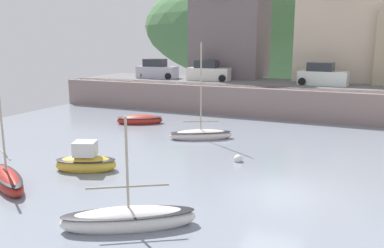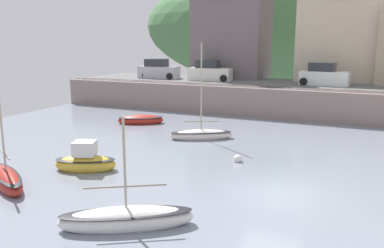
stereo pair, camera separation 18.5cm
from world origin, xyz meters
TOP-DOWN VIEW (x-y plane):
  - quay_seawall at (0.00, 17.50)m, footprint 48.00×9.40m
  - hillside_backdrop at (3.95, 55.20)m, footprint 80.00×44.00m
  - waterfront_building_left at (-10.31, 25.20)m, footprint 7.44×6.23m
  - waterfront_building_centre at (0.47, 25.20)m, footprint 8.09×4.63m
  - sailboat_blue_trim at (-6.31, 7.49)m, footprint 4.04×2.95m
  - motorboat_with_cabin at (-12.43, 10.14)m, footprint 3.70×2.83m
  - sailboat_white_hull at (-3.76, -5.00)m, footprint 4.50×3.41m
  - dinghy_open_wooden at (-8.99, -0.63)m, footprint 3.23×2.32m
  - sailboat_nearest_shore at (-10.71, -3.78)m, footprint 3.95×2.86m
  - parked_car_near_slipway at (-16.67, 20.70)m, footprint 4.17×1.87m
  - parked_car_by_wall at (-11.01, 20.70)m, footprint 4.22×2.03m
  - parked_car_end_of_row at (-0.39, 20.70)m, footprint 4.24×2.08m
  - mooring_buoy at (-2.64, 3.69)m, footprint 0.45×0.45m

SIDE VIEW (x-z plane):
  - mooring_buoy at x=-2.64m, z-range -0.09..0.36m
  - motorboat_with_cabin at x=-12.43m, z-range -0.16..0.69m
  - sailboat_blue_trim at x=-6.31m, z-range -2.85..3.41m
  - sailboat_white_hull at x=-3.76m, z-range -1.72..2.31m
  - sailboat_nearest_shore at x=-10.71m, z-range -1.78..2.37m
  - dinghy_open_wooden at x=-8.99m, z-range -0.42..1.22m
  - quay_seawall at x=0.00m, z-range 0.16..2.56m
  - parked_car_near_slipway at x=-16.67m, z-range 2.23..4.18m
  - parked_car_by_wall at x=-11.01m, z-range 2.23..4.18m
  - parked_car_end_of_row at x=-0.39m, z-range 2.23..4.18m
  - waterfront_building_centre at x=0.47m, z-range 2.50..13.24m
  - waterfront_building_left at x=-10.31m, z-range 2.48..13.53m
  - hillside_backdrop at x=3.95m, z-range -3.74..21.19m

